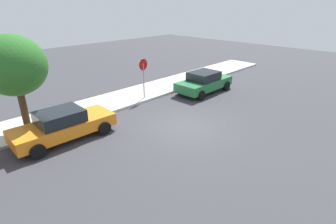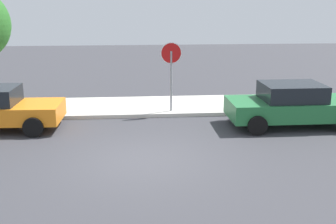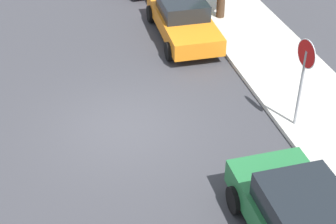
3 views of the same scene
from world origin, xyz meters
name	(u,v)px [view 1 (image 1 of 3)]	position (x,y,z in m)	size (l,w,h in m)	color
ground_plane	(185,127)	(0.00, 0.00, 0.00)	(60.00, 60.00, 0.00)	#38383D
sidewalk_curb	(119,99)	(0.00, 5.65, 0.07)	(32.00, 2.95, 0.14)	beige
stop_sign	(143,72)	(1.24, 4.61, 1.87)	(0.78, 0.09, 2.71)	gray
parked_car_green	(204,82)	(5.23, 2.79, 0.74)	(4.39, 2.06, 1.48)	#236B38
parked_car_orange	(63,125)	(-4.87, 3.20, 0.72)	(4.58, 2.08, 1.43)	orange
street_tree_near_corner	(13,66)	(-5.88, 4.93, 3.34)	(2.81, 2.81, 4.71)	#422D1E
fire_hydrant	(195,79)	(6.54, 4.66, 0.36)	(0.30, 0.22, 0.72)	red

